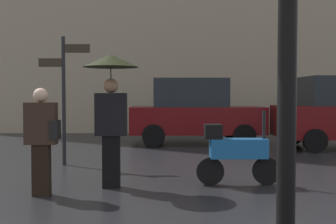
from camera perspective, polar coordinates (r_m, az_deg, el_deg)
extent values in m
cylinder|color=black|center=(2.02, 15.92, -1.45)|extent=(0.09, 0.09, 2.72)
cube|color=black|center=(6.80, -7.76, -6.75)|extent=(0.28, 0.18, 0.84)
cube|color=black|center=(6.72, -7.80, -0.32)|extent=(0.50, 0.23, 0.68)
sphere|color=#936B4C|center=(6.72, -7.82, 3.58)|extent=(0.23, 0.23, 0.23)
cylinder|color=black|center=(6.72, -7.83, 4.83)|extent=(0.02, 0.02, 0.30)
cone|color=black|center=(6.74, -7.84, 6.96)|extent=(0.89, 0.89, 0.20)
cube|color=black|center=(6.49, -16.93, -7.61)|extent=(0.25, 0.16, 0.77)
cube|color=#332319|center=(6.41, -17.00, -1.50)|extent=(0.46, 0.21, 0.62)
sphere|color=beige|center=(6.40, -17.04, 2.22)|extent=(0.21, 0.21, 0.21)
cube|color=black|center=(6.36, -15.21, -2.34)|extent=(0.12, 0.24, 0.28)
cylinder|color=black|center=(7.17, 13.31, -7.87)|extent=(0.46, 0.09, 0.46)
cylinder|color=black|center=(7.00, 5.78, -8.07)|extent=(0.46, 0.09, 0.46)
cube|color=#195999|center=(7.01, 9.62, -4.93)|extent=(0.94, 0.32, 0.32)
cube|color=black|center=(6.92, 6.19, -2.68)|extent=(0.28, 0.28, 0.24)
cylinder|color=black|center=(7.07, 13.00, -2.05)|extent=(0.06, 0.06, 0.55)
cube|color=#590C0F|center=(12.90, 3.90, -1.07)|extent=(4.03, 1.83, 0.81)
cube|color=black|center=(12.86, 3.01, 2.65)|extent=(2.22, 1.69, 0.86)
cylinder|color=black|center=(14.00, 8.93, -2.49)|extent=(0.66, 0.18, 0.66)
cylinder|color=black|center=(12.21, 10.42, -3.20)|extent=(0.66, 0.18, 0.66)
cylinder|color=black|center=(13.79, -1.88, -2.54)|extent=(0.66, 0.18, 0.66)
cylinder|color=black|center=(11.96, -2.00, -3.27)|extent=(0.66, 0.18, 0.66)
cylinder|color=black|center=(13.19, 16.70, -2.92)|extent=(0.62, 0.18, 0.62)
cylinder|color=black|center=(11.47, 19.50, -3.73)|extent=(0.62, 0.18, 0.62)
cylinder|color=black|center=(9.12, -14.09, 1.46)|extent=(0.08, 0.08, 2.73)
cube|color=#33281E|center=(9.11, -12.42, 8.50)|extent=(0.56, 0.04, 0.18)
cube|color=#33281E|center=(9.21, -15.72, 6.53)|extent=(0.52, 0.04, 0.18)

